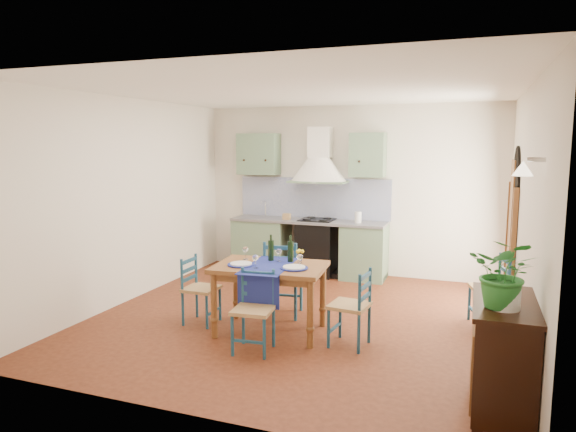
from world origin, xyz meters
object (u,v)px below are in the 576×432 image
at_px(chair_near, 254,310).
at_px(sideboard, 502,352).
at_px(potted_plant, 505,273).
at_px(dining_table, 270,273).

relative_size(chair_near, sideboard, 0.82).
bearing_deg(potted_plant, chair_near, 164.30).
xyz_separation_m(chair_near, sideboard, (2.39, -0.47, 0.06)).
distance_m(chair_near, potted_plant, 2.57).
xyz_separation_m(dining_table, chair_near, (0.04, -0.56, -0.26)).
distance_m(sideboard, potted_plant, 0.72).
bearing_deg(sideboard, dining_table, 157.10).
height_order(chair_near, potted_plant, potted_plant).
bearing_deg(chair_near, sideboard, -11.19).
height_order(chair_near, sideboard, sideboard).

